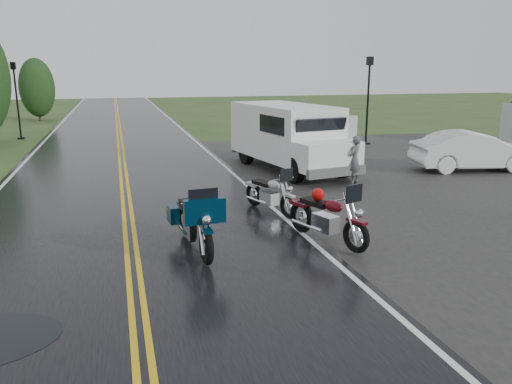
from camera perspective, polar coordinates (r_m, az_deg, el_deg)
ground at (r=9.26m, az=-13.67°, el=-10.03°), size 120.00×120.00×0.00m
road at (r=18.86m, az=-14.93°, el=2.17°), size 8.00×100.00×0.04m
parking_pad at (r=17.88m, az=23.35°, el=0.86°), size 14.00×24.00×0.03m
motorcycle_red at (r=10.21m, az=11.43°, el=-3.51°), size 1.58×2.49×1.38m
motorcycle_teal at (r=9.44m, az=-5.75°, el=-4.44°), size 1.10×2.56×1.47m
motorcycle_silver at (r=12.37m, az=3.73°, el=-0.55°), size 1.40×2.22×1.23m
van_white at (r=16.34m, az=4.52°, el=5.18°), size 3.44×6.61×2.47m
person_at_van at (r=16.51m, az=11.17°, el=3.48°), size 0.68×0.66×1.58m
sedan_white at (r=20.17m, az=23.52°, el=4.25°), size 4.58×2.27×1.44m
lamp_post_far_left at (r=29.90m, az=-25.64°, el=9.39°), size 0.35×0.35×4.10m
lamp_post_far_right at (r=25.61m, az=12.67°, el=10.13°), size 0.37×0.37×4.34m
tree_left_far at (r=40.31m, az=-23.70°, el=10.21°), size 2.50×2.50×3.84m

